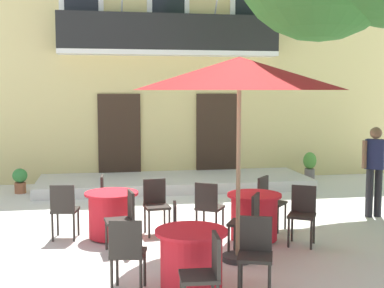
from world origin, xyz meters
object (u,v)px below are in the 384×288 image
(cafe_chair_middle_2, at_px, (124,217))
(cafe_chair_front_3, at_px, (206,271))
(cafe_table_front, at_px, (191,260))
(ground_planter_right, at_px, (310,165))
(cafe_chair_near_tree_2, at_px, (268,199))
(cafe_table_near_tree, at_px, (254,217))
(pedestrian_near_entrance, at_px, (375,166))
(cafe_chair_middle_1, at_px, (64,207))
(cafe_chair_near_tree_3, at_px, (208,205))
(cafe_chair_front_1, at_px, (183,232))
(cafe_chair_front_2, at_px, (127,250))
(cafe_chair_near_tree_1, at_px, (303,211))
(cafe_chair_front_0, at_px, (255,250))
(cafe_chair_middle_0, at_px, (108,197))
(cafe_umbrella, at_px, (239,74))
(cafe_chair_near_tree_0, at_px, (248,220))
(ground_planter_left, at_px, (20,179))
(cafe_chair_middle_3, at_px, (156,202))
(cafe_table_middle, at_px, (112,214))

(cafe_chair_middle_2, relative_size, cafe_chair_front_3, 1.00)
(cafe_table_front, distance_m, ground_planter_right, 8.15)
(cafe_chair_near_tree_2, relative_size, cafe_table_front, 1.05)
(cafe_table_near_tree, xyz_separation_m, pedestrian_near_entrance, (2.70, 1.11, 0.58))
(cafe_chair_middle_1, xyz_separation_m, pedestrian_near_entrance, (5.68, 0.53, 0.44))
(cafe_table_near_tree, height_order, cafe_chair_near_tree_3, cafe_chair_near_tree_3)
(cafe_chair_front_1, bearing_deg, cafe_chair_front_2, -138.91)
(cafe_chair_front_2, bearing_deg, cafe_table_near_tree, 40.78)
(cafe_chair_near_tree_1, bearing_deg, cafe_chair_front_0, -126.49)
(cafe_chair_middle_0, relative_size, cafe_chair_front_1, 1.00)
(cafe_table_near_tree, bearing_deg, cafe_chair_front_1, -139.40)
(cafe_chair_near_tree_2, bearing_deg, cafe_umbrella, -122.34)
(cafe_chair_near_tree_0, height_order, cafe_table_front, cafe_chair_near_tree_0)
(cafe_table_near_tree, height_order, cafe_chair_near_tree_0, cafe_chair_near_tree_0)
(cafe_table_front, relative_size, ground_planter_left, 1.49)
(cafe_chair_middle_1, xyz_separation_m, cafe_chair_front_0, (2.37, -2.66, 0.00))
(cafe_chair_near_tree_1, distance_m, cafe_chair_near_tree_2, 0.95)
(cafe_chair_middle_0, height_order, cafe_chair_middle_3, same)
(cafe_chair_front_0, bearing_deg, cafe_chair_near_tree_1, 53.51)
(cafe_umbrella, bearing_deg, cafe_chair_front_3, -114.89)
(cafe_chair_near_tree_1, bearing_deg, cafe_table_near_tree, 155.77)
(cafe_table_middle, distance_m, cafe_chair_middle_3, 0.77)
(cafe_chair_near_tree_0, xyz_separation_m, cafe_chair_middle_1, (-2.69, 1.27, 0.00))
(cafe_table_front, distance_m, ground_planter_left, 7.14)
(cafe_table_middle, distance_m, cafe_chair_middle_2, 0.77)
(cafe_chair_middle_1, distance_m, cafe_chair_middle_3, 1.49)
(pedestrian_near_entrance, bearing_deg, cafe_table_front, -143.39)
(cafe_chair_front_2, bearing_deg, cafe_table_middle, 93.21)
(cafe_chair_near_tree_2, relative_size, cafe_chair_middle_2, 1.00)
(cafe_chair_middle_3, bearing_deg, cafe_table_middle, -167.49)
(cafe_table_front, xyz_separation_m, ground_planter_left, (-2.91, 6.52, -0.07))
(cafe_chair_middle_2, xyz_separation_m, cafe_table_front, (0.71, -1.70, -0.14))
(cafe_table_middle, bearing_deg, cafe_chair_front_0, -58.30)
(cafe_chair_near_tree_0, height_order, cafe_umbrella, cafe_umbrella)
(cafe_chair_middle_1, distance_m, ground_planter_right, 7.46)
(ground_planter_left, bearing_deg, cafe_chair_near_tree_0, -53.26)
(cafe_chair_front_3, bearing_deg, cafe_chair_near_tree_0, 62.35)
(cafe_table_middle, xyz_separation_m, ground_planter_left, (-2.03, 4.09, -0.07))
(cafe_table_near_tree, distance_m, cafe_chair_middle_0, 2.62)
(cafe_chair_near_tree_2, height_order, ground_planter_left, cafe_chair_near_tree_2)
(cafe_table_near_tree, xyz_separation_m, cafe_chair_middle_2, (-2.06, -0.20, 0.14))
(cafe_table_near_tree, bearing_deg, cafe_chair_near_tree_0, -113.43)
(cafe_chair_near_tree_3, height_order, cafe_table_front, cafe_chair_near_tree_3)
(cafe_chair_near_tree_0, xyz_separation_m, ground_planter_right, (3.35, 5.66, -0.10))
(cafe_chair_front_1, relative_size, cafe_umbrella, 0.31)
(cafe_table_front, relative_size, cafe_chair_front_2, 0.95)
(cafe_chair_middle_0, bearing_deg, cafe_chair_front_0, -63.80)
(cafe_chair_near_tree_0, relative_size, cafe_umbrella, 0.31)
(cafe_chair_near_tree_0, xyz_separation_m, cafe_chair_near_tree_2, (0.74, 1.30, 0.00))
(ground_planter_right, bearing_deg, cafe_chair_middle_3, -136.78)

